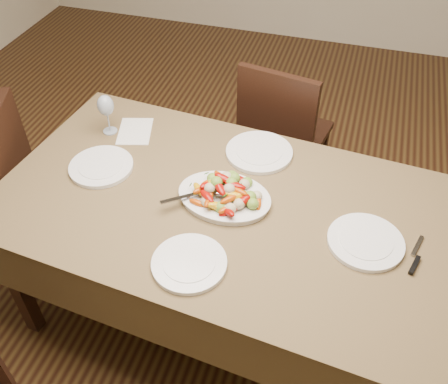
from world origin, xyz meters
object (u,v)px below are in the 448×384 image
wine_glass (107,113)px  plate_near (189,263)px  dining_table (224,263)px  chair_far (286,133)px  serving_platter (224,198)px  plate_left (101,167)px  plate_far (259,152)px  plate_right (365,242)px

wine_glass → plate_near: bearing=-45.8°
dining_table → chair_far: size_ratio=1.94×
dining_table → chair_far: 0.93m
dining_table → serving_platter: bearing=101.8°
plate_left → plate_far: same height
plate_left → wine_glass: 0.28m
serving_platter → plate_near: size_ratio=1.37×
chair_far → wine_glass: 1.03m
dining_table → plate_left: 0.69m
dining_table → plate_right: 0.68m
plate_left → plate_right: (1.12, -0.11, 0.00)m
wine_glass → plate_left: bearing=-71.8°
plate_right → plate_near: bearing=-154.3°
dining_table → plate_right: plate_right is taller
serving_platter → wine_glass: bearing=155.8°
plate_far → plate_near: 0.68m
chair_far → plate_far: bearing=97.7°
serving_platter → plate_near: (-0.02, -0.35, -0.00)m
serving_platter → plate_far: serving_platter is taller
chair_far → plate_right: (0.47, -0.97, 0.29)m
plate_far → plate_right: bearing=-38.6°
plate_far → wine_glass: wine_glass is taller
dining_table → serving_platter: size_ratio=5.03×
plate_right → wine_glass: bearing=163.4°
dining_table → plate_far: (0.06, 0.35, 0.39)m
plate_near → wine_glass: wine_glass is taller
dining_table → plate_far: 0.52m
plate_left → plate_near: same height
dining_table → serving_platter: (-0.00, 0.02, 0.39)m
serving_platter → chair_far: bearing=84.2°
plate_right → serving_platter: bearing=173.0°
plate_left → wine_glass: (-0.08, 0.25, 0.09)m
chair_far → wine_glass: wine_glass is taller
plate_far → wine_glass: size_ratio=1.44×
plate_far → wine_glass: bearing=-176.9°
chair_far → plate_right: 1.11m
wine_glass → plate_far: bearing=3.1°
chair_far → wine_glass: bearing=50.1°
plate_left → plate_far: (0.63, 0.29, 0.00)m
plate_left → wine_glass: size_ratio=1.34×
plate_near → wine_glass: (-0.62, 0.64, 0.09)m
plate_left → plate_right: size_ratio=0.98×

